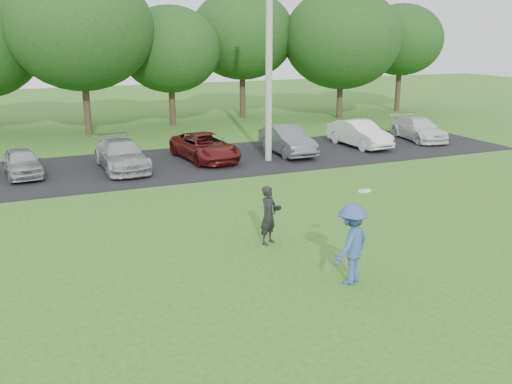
{
  "coord_description": "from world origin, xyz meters",
  "views": [
    {
      "loc": [
        -5.64,
        -9.7,
        5.36
      ],
      "look_at": [
        0.0,
        3.5,
        1.3
      ],
      "focal_mm": 40.0,
      "sensor_mm": 36.0,
      "label": 1
    }
  ],
  "objects": [
    {
      "name": "camera_bystander",
      "position": [
        0.17,
        3.06,
        0.77
      ],
      "size": [
        0.67,
        0.61,
        1.55
      ],
      "color": "black",
      "rests_on": "ground"
    },
    {
      "name": "parking_lot",
      "position": [
        0.0,
        13.0,
        0.01
      ],
      "size": [
        32.0,
        6.5,
        0.03
      ],
      "primitive_type": "cube",
      "color": "black",
      "rests_on": "ground"
    },
    {
      "name": "frisbee_player",
      "position": [
        0.83,
        0.16,
        0.91
      ],
      "size": [
        1.35,
        1.16,
        2.12
      ],
      "color": "#355196",
      "rests_on": "ground"
    },
    {
      "name": "tree_row",
      "position": [
        1.51,
        22.76,
        4.91
      ],
      "size": [
        42.39,
        9.85,
        8.64
      ],
      "color": "#38281C",
      "rests_on": "ground"
    },
    {
      "name": "parked_cars",
      "position": [
        0.05,
        13.08,
        0.61
      ],
      "size": [
        28.6,
        4.63,
        1.24
      ],
      "color": "silver",
      "rests_on": "parking_lot"
    },
    {
      "name": "ground",
      "position": [
        0.0,
        0.0,
        0.0
      ],
      "size": [
        100.0,
        100.0,
        0.0
      ],
      "primitive_type": "plane",
      "color": "#31631C",
      "rests_on": "ground"
    },
    {
      "name": "utility_pole",
      "position": [
        4.23,
        12.06,
        4.93
      ],
      "size": [
        0.28,
        0.28,
        9.86
      ],
      "primitive_type": "cylinder",
      "color": "#A3A29E",
      "rests_on": "ground"
    }
  ]
}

